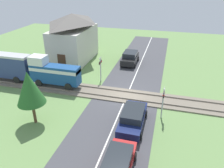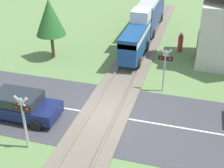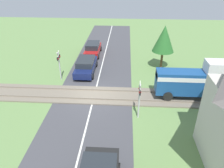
{
  "view_description": "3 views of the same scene",
  "coord_description": "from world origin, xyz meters",
  "px_view_note": "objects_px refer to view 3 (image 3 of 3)",
  "views": [
    {
      "loc": [
        -18.83,
        -3.62,
        11.01
      ],
      "look_at": [
        0.0,
        1.52,
        1.2
      ],
      "focal_mm": 35.0,
      "sensor_mm": 36.0,
      "label": 1
    },
    {
      "loc": [
        4.44,
        -13.78,
        10.12
      ],
      "look_at": [
        0.0,
        1.52,
        1.2
      ],
      "focal_mm": 50.0,
      "sensor_mm": 36.0,
      "label": 2
    },
    {
      "loc": [
        15.7,
        2.53,
        9.89
      ],
      "look_at": [
        0.0,
        1.52,
        1.2
      ],
      "focal_mm": 35.0,
      "sensor_mm": 36.0,
      "label": 3
    }
  ],
  "objects_px": {
    "car_near_crossing": "(86,65)",
    "crossing_signal_west_approach": "(59,62)",
    "car_behind_queue": "(93,49)",
    "crossing_signal_east_approach": "(139,96)"
  },
  "relations": [
    {
      "from": "crossing_signal_west_approach",
      "to": "crossing_signal_east_approach",
      "type": "distance_m",
      "value": 9.08
    },
    {
      "from": "car_near_crossing",
      "to": "crossing_signal_west_approach",
      "type": "height_order",
      "value": "crossing_signal_west_approach"
    },
    {
      "from": "car_near_crossing",
      "to": "car_behind_queue",
      "type": "bearing_deg",
      "value": -180.0
    },
    {
      "from": "car_near_crossing",
      "to": "car_behind_queue",
      "type": "height_order",
      "value": "car_behind_queue"
    },
    {
      "from": "crossing_signal_west_approach",
      "to": "crossing_signal_east_approach",
      "type": "xyz_separation_m",
      "value": [
        5.51,
        7.22,
        0.0
      ]
    },
    {
      "from": "car_near_crossing",
      "to": "crossing_signal_west_approach",
      "type": "relative_size",
      "value": 1.58
    },
    {
      "from": "crossing_signal_west_approach",
      "to": "crossing_signal_east_approach",
      "type": "height_order",
      "value": "same"
    },
    {
      "from": "crossing_signal_west_approach",
      "to": "crossing_signal_east_approach",
      "type": "bearing_deg",
      "value": 52.65
    },
    {
      "from": "crossing_signal_west_approach",
      "to": "car_behind_queue",
      "type": "bearing_deg",
      "value": 162.23
    },
    {
      "from": "crossing_signal_west_approach",
      "to": "car_near_crossing",
      "type": "bearing_deg",
      "value": 128.63
    }
  ]
}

